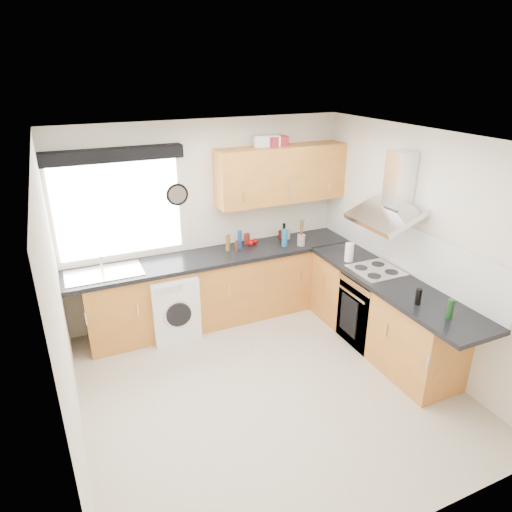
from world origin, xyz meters
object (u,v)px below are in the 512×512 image
upper_cabinets (281,174)px  extractor_hood (392,197)px  washing_machine (173,304)px  oven (372,308)px

upper_cabinets → extractor_hood: bearing=-63.9°
upper_cabinets → washing_machine: size_ratio=2.11×
oven → extractor_hood: size_ratio=1.09×
extractor_hood → washing_machine: 2.82m
oven → upper_cabinets: bearing=112.5°
upper_cabinets → washing_machine: 2.10m
extractor_hood → washing_machine: size_ratio=0.97×
oven → upper_cabinets: upper_cabinets is taller
oven → upper_cabinets: size_ratio=0.50×
oven → extractor_hood: (0.10, -0.00, 1.34)m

